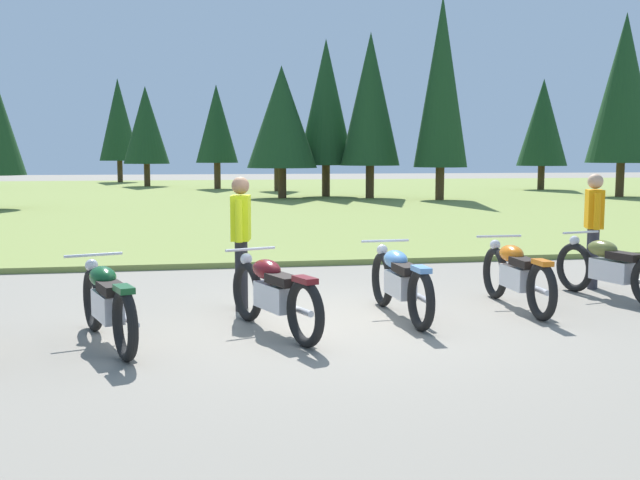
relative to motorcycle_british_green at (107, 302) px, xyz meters
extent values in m
plane|color=gray|center=(2.42, 0.59, -0.44)|extent=(140.00, 140.00, 0.00)
cube|color=olive|center=(2.42, 27.01, -0.39)|extent=(80.00, 44.00, 0.10)
cylinder|color=#47331E|center=(19.70, 29.79, 0.25)|extent=(0.36, 0.36, 1.39)
cone|color=#193D1E|center=(19.70, 29.79, 3.25)|extent=(2.66, 2.66, 4.61)
cylinder|color=#47331E|center=(2.58, 33.94, 0.33)|extent=(0.36, 0.36, 1.54)
cone|color=#193D1E|center=(2.58, 33.94, 3.22)|extent=(2.31, 2.31, 4.25)
cylinder|color=#47331E|center=(8.67, 23.63, 0.32)|extent=(0.36, 0.36, 1.51)
cone|color=#193D1E|center=(8.67, 23.63, 3.88)|extent=(2.55, 2.55, 5.63)
cylinder|color=#47331E|center=(5.54, 30.76, 0.25)|extent=(0.36, 0.36, 1.37)
cone|color=#193D1E|center=(5.54, 30.76, 3.03)|extent=(2.04, 2.04, 4.19)
cylinder|color=#47331E|center=(-1.40, 38.11, 0.28)|extent=(0.36, 0.36, 1.44)
cone|color=#193D1E|center=(-1.40, 38.11, 3.29)|extent=(2.70, 2.70, 4.57)
cylinder|color=#47331E|center=(19.90, 22.67, 0.37)|extent=(0.36, 0.36, 1.61)
cone|color=#193D1E|center=(19.90, 22.67, 4.44)|extent=(3.06, 3.06, 6.53)
cylinder|color=#47331E|center=(4.93, 24.25, 0.26)|extent=(0.36, 0.36, 1.40)
cone|color=#193D1E|center=(4.93, 24.25, 3.13)|extent=(3.01, 3.01, 4.33)
cylinder|color=#47331E|center=(7.06, 25.33, 0.32)|extent=(0.36, 0.36, 1.51)
cone|color=#193D1E|center=(7.06, 25.33, 3.85)|extent=(2.50, 2.50, 5.56)
cylinder|color=#47331E|center=(-3.58, 45.61, 0.35)|extent=(0.36, 0.36, 1.58)
cone|color=#193D1E|center=(-3.58, 45.61, 3.94)|extent=(2.69, 2.69, 5.59)
cylinder|color=#47331E|center=(11.22, 21.89, 0.29)|extent=(0.36, 0.36, 1.45)
cone|color=#193D1E|center=(11.22, 21.89, 4.49)|extent=(2.21, 2.21, 6.95)
torus|color=black|center=(-0.22, 0.65, -0.09)|extent=(0.32, 0.70, 0.70)
torus|color=black|center=(0.22, -0.68, -0.09)|extent=(0.32, 0.70, 0.70)
cube|color=silver|center=(0.00, -0.01, -0.04)|extent=(0.39, 0.67, 0.28)
ellipsoid|color=#144C23|center=(-0.05, 0.16, 0.24)|extent=(0.40, 0.54, 0.22)
cube|color=black|center=(0.07, -0.22, 0.18)|extent=(0.36, 0.52, 0.10)
cube|color=#144C23|center=(0.22, -0.68, 0.25)|extent=(0.23, 0.35, 0.06)
cylinder|color=silver|center=(-0.19, 0.56, 0.42)|extent=(0.60, 0.23, 0.03)
sphere|color=silver|center=(-0.22, 0.67, 0.29)|extent=(0.14, 0.14, 0.14)
cylinder|color=silver|center=(0.23, -0.25, -0.14)|extent=(0.24, 0.54, 0.07)
torus|color=black|center=(1.50, 0.85, -0.09)|extent=(0.33, 0.69, 0.70)
torus|color=black|center=(1.97, -0.47, -0.09)|extent=(0.33, 0.69, 0.70)
cube|color=silver|center=(1.74, 0.19, -0.04)|extent=(0.40, 0.67, 0.28)
ellipsoid|color=maroon|center=(1.67, 0.36, 0.24)|extent=(0.41, 0.54, 0.22)
cube|color=black|center=(1.81, -0.01, 0.18)|extent=(0.37, 0.53, 0.10)
cube|color=maroon|center=(1.97, -0.47, 0.25)|extent=(0.24, 0.35, 0.06)
cylinder|color=silver|center=(1.53, 0.76, 0.42)|extent=(0.59, 0.24, 0.03)
sphere|color=silver|center=(1.49, 0.87, 0.29)|extent=(0.14, 0.14, 0.14)
cylinder|color=silver|center=(1.97, -0.04, -0.14)|extent=(0.25, 0.54, 0.07)
torus|color=black|center=(3.28, 1.40, -0.09)|extent=(0.13, 0.70, 0.70)
torus|color=black|center=(3.34, 0.00, -0.09)|extent=(0.13, 0.70, 0.70)
cube|color=silver|center=(3.31, 0.70, -0.04)|extent=(0.23, 0.65, 0.28)
ellipsoid|color=#598CC6|center=(3.30, 0.88, 0.24)|extent=(0.28, 0.49, 0.22)
cube|color=black|center=(3.32, 0.48, 0.18)|extent=(0.24, 0.49, 0.10)
cube|color=#598CC6|center=(3.34, 0.00, 0.25)|extent=(0.15, 0.33, 0.06)
cylinder|color=silver|center=(3.28, 1.30, 0.42)|extent=(0.62, 0.06, 0.03)
sphere|color=silver|center=(3.28, 1.42, 0.29)|extent=(0.14, 0.14, 0.14)
cylinder|color=silver|center=(3.46, 0.41, -0.14)|extent=(0.09, 0.55, 0.07)
torus|color=black|center=(4.92, 1.65, -0.09)|extent=(0.11, 0.70, 0.70)
torus|color=black|center=(4.89, 0.25, -0.09)|extent=(0.11, 0.70, 0.70)
cube|color=silver|center=(4.91, 0.95, -0.04)|extent=(0.21, 0.64, 0.28)
ellipsoid|color=orange|center=(4.91, 1.13, 0.24)|extent=(0.27, 0.48, 0.22)
cube|color=black|center=(4.90, 0.73, 0.18)|extent=(0.23, 0.48, 0.10)
cube|color=orange|center=(4.89, 0.25, 0.25)|extent=(0.15, 0.32, 0.06)
cylinder|color=silver|center=(4.92, 1.55, 0.42)|extent=(0.62, 0.04, 0.03)
sphere|color=silver|center=(4.92, 1.67, 0.29)|extent=(0.14, 0.14, 0.14)
cylinder|color=silver|center=(5.04, 0.65, -0.14)|extent=(0.08, 0.55, 0.07)
torus|color=black|center=(6.24, 1.93, -0.09)|extent=(0.25, 0.70, 0.70)
cube|color=silver|center=(6.40, 1.24, -0.04)|extent=(0.34, 0.67, 0.28)
ellipsoid|color=brown|center=(6.36, 1.42, 0.24)|extent=(0.36, 0.53, 0.22)
cube|color=black|center=(6.44, 1.03, 0.18)|extent=(0.32, 0.52, 0.10)
cylinder|color=silver|center=(6.26, 1.83, 0.42)|extent=(0.61, 0.17, 0.03)
sphere|color=silver|center=(6.23, 1.94, 0.29)|extent=(0.14, 0.14, 0.14)
cylinder|color=silver|center=(6.60, 0.98, -0.14)|extent=(0.19, 0.55, 0.07)
cylinder|color=black|center=(1.50, 1.60, 0.00)|extent=(0.14, 0.14, 0.88)
cylinder|color=black|center=(1.46, 1.42, 0.00)|extent=(0.14, 0.14, 0.88)
cube|color=#D8EA19|center=(1.48, 1.51, 0.72)|extent=(0.28, 0.39, 0.56)
sphere|color=#9E7051|center=(1.48, 1.51, 1.12)|extent=(0.22, 0.22, 0.22)
cylinder|color=#D8EA19|center=(1.52, 1.74, 0.70)|extent=(0.09, 0.09, 0.52)
cylinder|color=#D8EA19|center=(1.44, 1.28, 0.70)|extent=(0.09, 0.09, 0.52)
cylinder|color=#2D2D38|center=(6.68, 2.23, 0.00)|extent=(0.14, 0.14, 0.88)
cylinder|color=#2D2D38|center=(6.61, 2.07, 0.00)|extent=(0.14, 0.14, 0.88)
cube|color=orange|center=(6.64, 2.15, 0.72)|extent=(0.33, 0.41, 0.56)
sphere|color=tan|center=(6.64, 2.15, 1.12)|extent=(0.22, 0.22, 0.22)
cylinder|color=orange|center=(6.72, 2.37, 0.70)|extent=(0.09, 0.09, 0.52)
cylinder|color=orange|center=(6.56, 1.94, 0.70)|extent=(0.09, 0.09, 0.52)
camera|label=1|loc=(0.80, -7.78, 1.49)|focal=41.97mm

